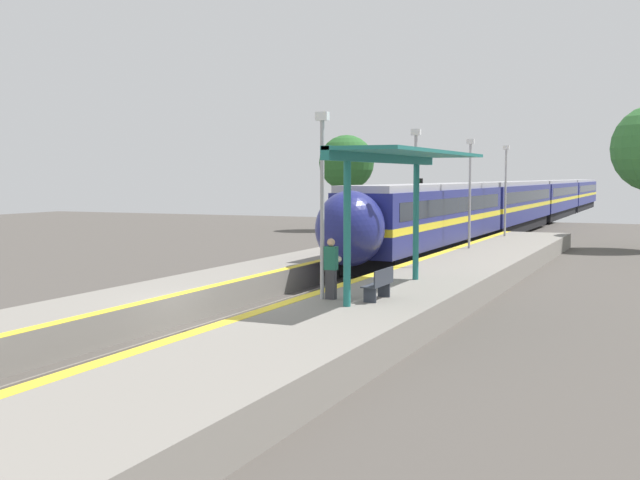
% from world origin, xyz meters
% --- Properties ---
extents(ground_plane, '(120.00, 120.00, 0.00)m').
position_xyz_m(ground_plane, '(0.00, 0.00, 0.00)').
color(ground_plane, '#4C4742').
extents(rail_left, '(0.08, 90.00, 0.15)m').
position_xyz_m(rail_left, '(-0.72, 0.00, 0.07)').
color(rail_left, slate).
rests_on(rail_left, ground_plane).
extents(rail_right, '(0.08, 90.00, 0.15)m').
position_xyz_m(rail_right, '(0.72, 0.00, 0.07)').
color(rail_right, slate).
rests_on(rail_right, ground_plane).
extents(train, '(2.80, 89.67, 4.00)m').
position_xyz_m(train, '(0.00, 52.92, 2.29)').
color(train, black).
rests_on(train, ground_plane).
extents(platform_right, '(4.09, 64.00, 0.90)m').
position_xyz_m(platform_right, '(3.67, 0.00, 0.45)').
color(platform_right, gray).
rests_on(platform_right, ground_plane).
extents(platform_left, '(2.89, 64.00, 0.90)m').
position_xyz_m(platform_left, '(-3.07, 0.00, 0.45)').
color(platform_left, gray).
rests_on(platform_left, ground_plane).
extents(platform_bench, '(0.44, 1.54, 0.89)m').
position_xyz_m(platform_bench, '(4.02, 1.84, 1.37)').
color(platform_bench, '#2D333D').
rests_on(platform_bench, platform_right).
extents(person_waiting, '(0.36, 0.23, 1.73)m').
position_xyz_m(person_waiting, '(2.70, 1.42, 1.80)').
color(person_waiting, '#333338').
rests_on(person_waiting, platform_right).
extents(railway_signal, '(0.28, 0.28, 4.27)m').
position_xyz_m(railway_signal, '(-2.39, 26.78, 2.62)').
color(railway_signal, '#59595E').
rests_on(railway_signal, ground_plane).
extents(lamppost_near, '(0.36, 0.20, 5.28)m').
position_xyz_m(lamppost_near, '(2.45, 1.36, 3.92)').
color(lamppost_near, '#9E9EA3').
rests_on(lamppost_near, platform_right).
extents(lamppost_mid, '(0.36, 0.20, 5.28)m').
position_xyz_m(lamppost_mid, '(2.45, 10.20, 3.92)').
color(lamppost_mid, '#9E9EA3').
rests_on(lamppost_mid, platform_right).
extents(lamppost_far, '(0.36, 0.20, 5.28)m').
position_xyz_m(lamppost_far, '(2.45, 19.03, 3.92)').
color(lamppost_far, '#9E9EA3').
rests_on(lamppost_far, platform_right).
extents(lamppost_farthest, '(0.36, 0.20, 5.28)m').
position_xyz_m(lamppost_farthest, '(2.45, 27.86, 3.92)').
color(lamppost_farthest, '#9E9EA3').
rests_on(lamppost_farthest, platform_right).
extents(station_canopy, '(2.02, 9.17, 4.24)m').
position_xyz_m(station_canopy, '(4.16, 3.50, 4.81)').
color(station_canopy, '#1E6B66').
rests_on(station_canopy, platform_right).
extents(background_tree_left, '(4.47, 4.47, 7.74)m').
position_xyz_m(background_tree_left, '(-12.93, 41.07, 5.48)').
color(background_tree_left, brown).
rests_on(background_tree_left, ground_plane).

